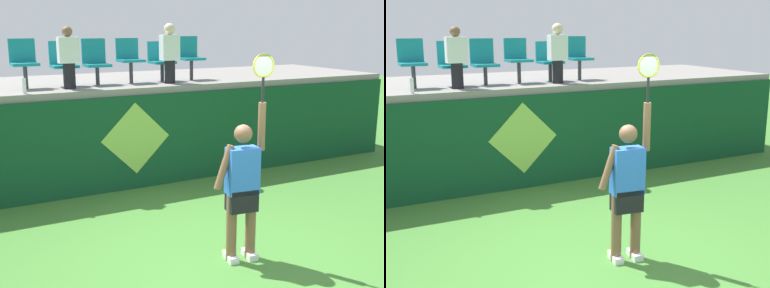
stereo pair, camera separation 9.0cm
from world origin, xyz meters
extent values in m
plane|color=#3D752D|center=(0.00, 0.00, 0.00)|extent=(40.00, 40.00, 0.00)
cube|color=#0F4223|center=(0.00, 3.34, 0.84)|extent=(11.88, 0.20, 1.67)
cube|color=gray|center=(0.00, 4.83, 1.73)|extent=(11.88, 3.08, 0.12)
cube|color=white|center=(0.08, 0.07, 0.04)|extent=(0.15, 0.27, 0.08)
cube|color=white|center=(0.34, 0.03, 0.04)|extent=(0.15, 0.27, 0.08)
cylinder|color=brown|center=(0.08, 0.07, 0.43)|extent=(0.13, 0.13, 0.86)
cylinder|color=brown|center=(0.34, 0.03, 0.43)|extent=(0.13, 0.13, 0.86)
cube|color=black|center=(0.21, 0.05, 0.78)|extent=(0.39, 0.26, 0.28)
cube|color=blue|center=(0.21, 0.05, 1.15)|extent=(0.41, 0.27, 0.57)
sphere|color=brown|center=(0.21, 0.05, 1.61)|extent=(0.22, 0.22, 0.22)
cylinder|color=brown|center=(-0.03, 0.08, 1.22)|extent=(0.27, 0.12, 0.55)
cylinder|color=brown|center=(0.45, 0.02, 1.68)|extent=(0.09, 0.09, 0.58)
cylinder|color=black|center=(0.45, 0.02, 2.12)|extent=(0.03, 0.03, 0.30)
torus|color=gold|center=(0.45, 0.02, 2.40)|extent=(0.28, 0.06, 0.28)
ellipsoid|color=silver|center=(0.45, 0.02, 2.40)|extent=(0.24, 0.05, 0.24)
sphere|color=#D1E533|center=(0.09, 0.25, 0.03)|extent=(0.07, 0.07, 0.07)
cylinder|color=white|center=(-1.72, 3.42, 1.92)|extent=(0.06, 0.06, 0.25)
cylinder|color=#38383D|center=(-1.58, 4.09, 1.99)|extent=(0.07, 0.07, 0.39)
cube|color=#147F89|center=(-1.58, 4.09, 2.21)|extent=(0.44, 0.42, 0.05)
cube|color=#147F89|center=(-1.58, 4.28, 2.43)|extent=(0.44, 0.04, 0.40)
cylinder|color=#38383D|center=(-0.91, 4.09, 1.96)|extent=(0.07, 0.07, 0.33)
cube|color=#147F89|center=(-0.91, 4.09, 2.15)|extent=(0.44, 0.42, 0.05)
cube|color=#147F89|center=(-0.91, 4.28, 2.38)|extent=(0.44, 0.04, 0.41)
cylinder|color=#38383D|center=(-0.33, 4.09, 1.96)|extent=(0.07, 0.07, 0.33)
cube|color=#147F89|center=(-0.33, 4.09, 2.15)|extent=(0.44, 0.42, 0.05)
cube|color=#147F89|center=(-0.33, 4.28, 2.40)|extent=(0.44, 0.04, 0.45)
cylinder|color=#38383D|center=(0.32, 4.09, 1.99)|extent=(0.07, 0.07, 0.39)
cube|color=#147F89|center=(0.32, 4.09, 2.21)|extent=(0.44, 0.42, 0.05)
cube|color=#147F89|center=(0.32, 4.28, 2.43)|extent=(0.44, 0.04, 0.38)
cylinder|color=#38383D|center=(0.96, 4.09, 1.96)|extent=(0.07, 0.07, 0.34)
cube|color=#147F89|center=(0.96, 4.09, 2.16)|extent=(0.44, 0.42, 0.05)
cube|color=#147F89|center=(0.96, 4.28, 2.37)|extent=(0.44, 0.04, 0.37)
cylinder|color=#38383D|center=(1.59, 4.09, 1.99)|extent=(0.07, 0.07, 0.39)
cube|color=#147F89|center=(1.59, 4.09, 2.21)|extent=(0.44, 0.42, 0.05)
cube|color=#147F89|center=(1.59, 4.28, 2.44)|extent=(0.44, 0.04, 0.41)
cylinder|color=black|center=(-0.91, 3.77, 2.01)|extent=(0.20, 0.20, 0.44)
cube|color=white|center=(-0.91, 3.77, 2.44)|extent=(0.34, 0.20, 0.43)
sphere|color=brown|center=(-0.91, 3.77, 2.75)|extent=(0.18, 0.18, 0.18)
cylinder|color=black|center=(0.96, 3.73, 2.00)|extent=(0.20, 0.20, 0.43)
cube|color=white|center=(0.96, 3.73, 2.45)|extent=(0.34, 0.20, 0.47)
sphere|color=beige|center=(0.96, 3.73, 2.79)|extent=(0.21, 0.21, 0.21)
cube|color=#0F4223|center=(0.06, 3.24, 0.00)|extent=(0.90, 0.01, 0.00)
plane|color=#8CC64C|center=(0.06, 3.23, 0.92)|extent=(1.27, 0.00, 1.27)
camera|label=1|loc=(-2.96, -4.78, 2.85)|focal=46.65mm
camera|label=2|loc=(-2.88, -4.82, 2.85)|focal=46.65mm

